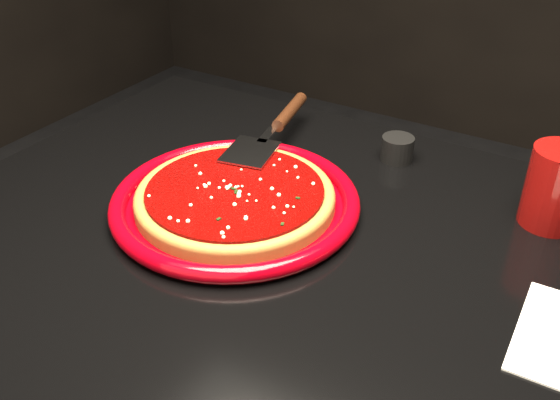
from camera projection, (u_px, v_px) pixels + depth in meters
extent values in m
cylinder|color=#7B0109|center=(235.00, 202.00, 0.93)|extent=(0.45, 0.45, 0.03)
cylinder|color=brown|center=(235.00, 199.00, 0.93)|extent=(0.36, 0.36, 0.01)
torus|color=brown|center=(235.00, 195.00, 0.92)|extent=(0.36, 0.36, 0.02)
cylinder|color=#6C0201|center=(235.00, 192.00, 0.92)|extent=(0.32, 0.32, 0.01)
cylinder|color=maroon|center=(556.00, 187.00, 0.88)|extent=(0.11, 0.11, 0.12)
cylinder|color=black|center=(397.00, 149.00, 1.06)|extent=(0.07, 0.07, 0.04)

